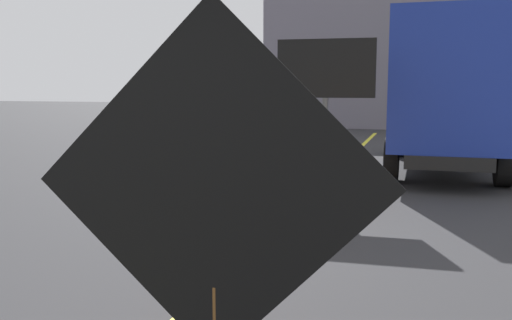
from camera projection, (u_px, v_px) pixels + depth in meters
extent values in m
cube|color=yellow|center=(228.00, 273.00, 5.72)|extent=(0.14, 36.00, 0.01)
cube|color=orange|center=(214.00, 183.00, 2.40)|extent=(1.55, 0.21, 1.56)
cube|color=black|center=(213.00, 184.00, 2.38)|extent=(1.62, 0.20, 1.63)
cube|color=black|center=(215.00, 183.00, 2.42)|extent=(0.28, 0.04, 0.52)
cube|color=orange|center=(324.00, 189.00, 9.18)|extent=(1.18, 1.85, 0.45)
cylinder|color=#4C4C4C|center=(325.00, 137.00, 9.06)|extent=(0.10, 0.10, 1.30)
cube|color=black|center=(326.00, 68.00, 8.91)|extent=(1.60, 0.15, 0.95)
sphere|color=yellow|center=(360.00, 68.00, 8.83)|extent=(0.09, 0.09, 0.09)
sphere|color=yellow|center=(342.00, 68.00, 8.90)|extent=(0.09, 0.09, 0.09)
sphere|color=yellow|center=(323.00, 69.00, 8.97)|extent=(0.09, 0.09, 0.09)
sphere|color=yellow|center=(305.00, 69.00, 9.05)|extent=(0.09, 0.09, 0.09)
sphere|color=yellow|center=(295.00, 58.00, 9.07)|extent=(0.09, 0.09, 0.09)
sphere|color=yellow|center=(295.00, 80.00, 9.11)|extent=(0.09, 0.09, 0.09)
cube|color=black|center=(443.00, 145.00, 12.76)|extent=(1.55, 6.56, 0.25)
cube|color=silver|center=(442.00, 97.00, 14.85)|extent=(2.20, 1.84, 1.90)
cube|color=navy|center=(448.00, 81.00, 11.61)|extent=(2.21, 4.46, 2.69)
cylinder|color=black|center=(400.00, 140.00, 15.19)|extent=(0.28, 0.90, 0.90)
cylinder|color=black|center=(482.00, 142.00, 14.58)|extent=(0.28, 0.90, 0.90)
cylinder|color=black|center=(392.00, 159.00, 11.21)|extent=(0.28, 0.90, 0.90)
cylinder|color=black|center=(503.00, 164.00, 10.60)|extent=(0.28, 0.90, 0.90)
cube|color=silver|center=(238.00, 145.00, 12.71)|extent=(2.10, 4.80, 0.60)
cube|color=black|center=(240.00, 121.00, 12.86)|extent=(1.76, 2.20, 0.50)
cylinder|color=black|center=(259.00, 167.00, 11.03)|extent=(0.25, 0.67, 0.66)
cylinder|color=black|center=(175.00, 164.00, 11.47)|extent=(0.25, 0.67, 0.66)
cylinder|color=black|center=(289.00, 149.00, 14.02)|extent=(0.25, 0.67, 0.66)
cylinder|color=black|center=(222.00, 148.00, 14.46)|extent=(0.25, 0.67, 0.66)
cylinder|color=gray|center=(503.00, 69.00, 18.55)|extent=(0.18, 0.18, 5.00)
cube|color=#0F6033|center=(462.00, 21.00, 18.62)|extent=(2.60, 0.27, 1.30)
cube|color=white|center=(462.00, 21.00, 18.66)|extent=(1.81, 0.16, 0.18)
cube|color=slate|center=(403.00, 37.00, 26.79)|extent=(12.49, 6.08, 8.67)
cone|color=orange|center=(211.00, 285.00, 4.41)|extent=(0.28, 0.28, 0.64)
cylinder|color=white|center=(211.00, 281.00, 4.40)|extent=(0.19, 0.19, 0.08)
cube|color=black|center=(303.00, 235.00, 7.15)|extent=(0.36, 0.36, 0.03)
cone|color=#EA5B0C|center=(303.00, 208.00, 7.10)|extent=(0.28, 0.28, 0.67)
cylinder|color=white|center=(303.00, 206.00, 7.10)|extent=(0.19, 0.19, 0.08)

